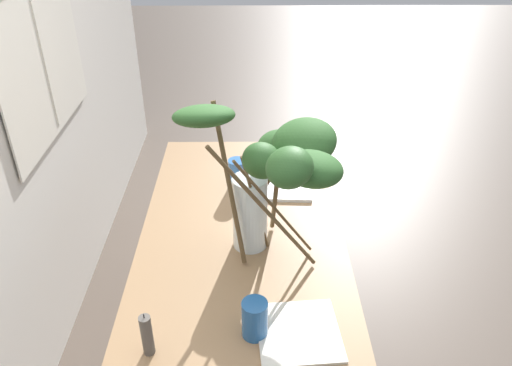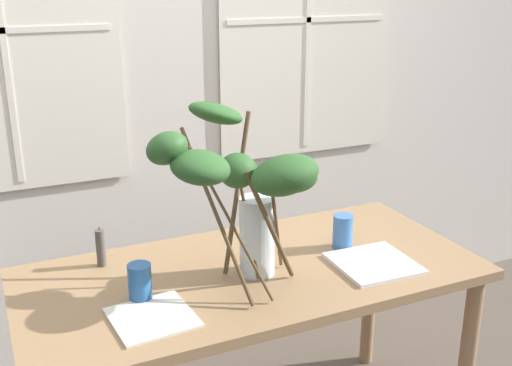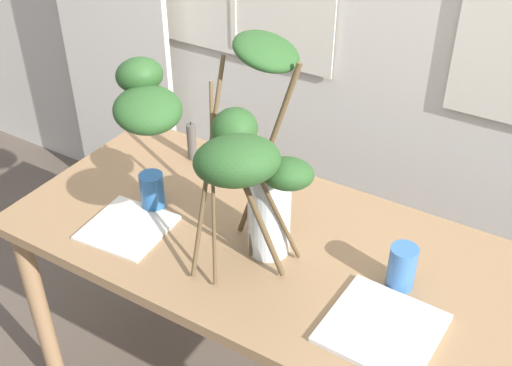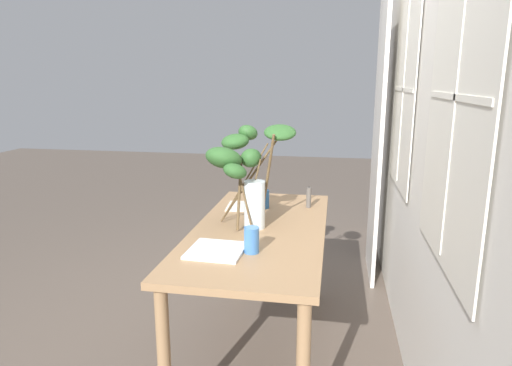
# 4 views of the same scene
# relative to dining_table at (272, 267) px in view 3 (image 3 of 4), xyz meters

# --- Properties ---
(dining_table) EXTENTS (1.58, 0.74, 0.77)m
(dining_table) POSITION_rel_dining_table_xyz_m (0.00, 0.00, 0.00)
(dining_table) COLOR #93704C
(dining_table) RESTS_ON ground
(vase_with_branches) EXTENTS (0.60, 0.55, 0.60)m
(vase_with_branches) POSITION_rel_dining_table_xyz_m (-0.06, -0.10, 0.45)
(vase_with_branches) COLOR silver
(vase_with_branches) RESTS_ON dining_table
(drinking_glass_blue_left) EXTENTS (0.07, 0.07, 0.12)m
(drinking_glass_blue_left) POSITION_rel_dining_table_xyz_m (-0.40, -0.04, 0.16)
(drinking_glass_blue_left) COLOR #235693
(drinking_glass_blue_left) RESTS_ON dining_table
(drinking_glass_blue_right) EXTENTS (0.07, 0.07, 0.13)m
(drinking_glass_blue_right) POSITION_rel_dining_table_xyz_m (0.38, 0.02, 0.16)
(drinking_glass_blue_right) COLOR #386BAD
(drinking_glass_blue_right) RESTS_ON dining_table
(plate_square_left) EXTENTS (0.25, 0.25, 0.01)m
(plate_square_left) POSITION_rel_dining_table_xyz_m (-0.40, -0.17, 0.10)
(plate_square_left) COLOR silver
(plate_square_left) RESTS_ON dining_table
(plate_square_right) EXTENTS (0.28, 0.28, 0.01)m
(plate_square_right) POSITION_rel_dining_table_xyz_m (0.40, -0.15, 0.10)
(plate_square_right) COLOR white
(plate_square_right) RESTS_ON dining_table
(pillar_candle) EXTENTS (0.03, 0.03, 0.15)m
(pillar_candle) POSITION_rel_dining_table_xyz_m (-0.46, 0.25, 0.16)
(pillar_candle) COLOR #514C47
(pillar_candle) RESTS_ON dining_table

